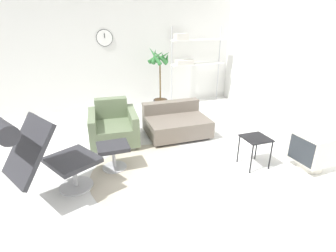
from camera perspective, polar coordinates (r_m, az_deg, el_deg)
The scene contains 12 objects.
ground_plane at distance 4.06m, azimuth -3.74°, elevation -8.50°, with size 12.00×12.00×0.00m, color white.
wall_back at distance 6.51m, azimuth -11.60°, elevation 15.96°, with size 12.00×0.09×2.80m.
wall_right at distance 5.23m, azimuth 30.79°, elevation 11.86°, with size 0.06×12.00×2.80m.
round_rug at distance 3.85m, azimuth -2.31°, elevation -10.27°, with size 1.92×1.92×0.01m.
lounge_chair at distance 3.32m, azimuth -26.52°, elevation -4.65°, with size 1.21×1.02×1.16m.
ottoman at distance 3.93m, azimuth -11.82°, elevation -5.42°, with size 0.45×0.38×0.38m.
armchair_red at distance 4.76m, azimuth -11.79°, elevation -0.42°, with size 0.88×0.92×0.74m.
couch_low at distance 5.01m, azimuth 1.76°, elevation 0.53°, with size 1.14×0.91×0.57m.
side_table at distance 4.06m, azimuth 18.54°, elevation -3.20°, with size 0.37×0.37×0.47m.
crt_television at distance 4.37m, azimuth 28.96°, elevation -4.66°, with size 0.49×0.50×0.55m.
potted_plant at distance 6.29m, azimuth -1.76°, elevation 9.40°, with size 0.59×0.58×1.52m.
shelf_unit at distance 6.74m, azimuth 4.95°, elevation 15.75°, with size 1.39×0.28×1.91m.
Camera 1 is at (-0.89, -3.37, 2.08)m, focal length 28.00 mm.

